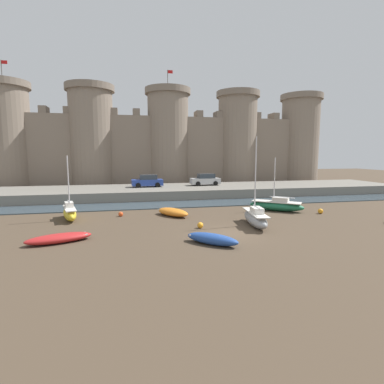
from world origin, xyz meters
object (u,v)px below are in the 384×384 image
at_px(mooring_buoy_near_channel, 200,225).
at_px(mooring_buoy_mid_mud, 121,214).
at_px(rowboat_foreground_left, 173,212).
at_px(car_quay_east, 148,181).
at_px(rowboat_midflat_left, 212,239).
at_px(sailboat_foreground_centre, 255,218).
at_px(rowboat_foreground_right, 59,238).
at_px(mooring_buoy_near_shore, 320,211).
at_px(sailboat_near_channel_right, 277,205).
at_px(car_quay_west, 205,180).
at_px(sailboat_midflat_right, 70,213).

bearing_deg(mooring_buoy_near_channel, mooring_buoy_mid_mud, 136.30).
relative_size(rowboat_foreground_left, car_quay_east, 0.91).
bearing_deg(rowboat_midflat_left, rowboat_foreground_left, 97.04).
bearing_deg(sailboat_foreground_centre, car_quay_east, 110.67).
xyz_separation_m(rowboat_foreground_right, rowboat_foreground_left, (8.32, 6.66, 0.07)).
relative_size(sailboat_foreground_centre, mooring_buoy_near_shore, 14.39).
height_order(sailboat_near_channel_right, mooring_buoy_near_channel, sailboat_near_channel_right).
xyz_separation_m(rowboat_midflat_left, car_quay_west, (5.67, 23.15, 1.64)).
relative_size(rowboat_foreground_left, mooring_buoy_near_channel, 8.25).
bearing_deg(sailboat_foreground_centre, rowboat_foreground_left, 138.43).
bearing_deg(sailboat_midflat_right, rowboat_midflat_left, -43.01).
bearing_deg(mooring_buoy_near_channel, sailboat_foreground_centre, -2.29).
distance_m(mooring_buoy_near_shore, car_quay_west, 17.60).
distance_m(sailboat_midflat_right, mooring_buoy_near_channel, 11.49).
distance_m(rowboat_foreground_right, sailboat_midflat_right, 6.95).
relative_size(car_quay_east, car_quay_west, 1.00).
height_order(sailboat_near_channel_right, mooring_buoy_near_shore, sailboat_near_channel_right).
xyz_separation_m(rowboat_foreground_left, sailboat_near_channel_right, (10.48, 0.32, 0.19)).
bearing_deg(sailboat_near_channel_right, sailboat_midflat_right, -179.83).
bearing_deg(car_quay_west, sailboat_midflat_right, -138.53).
height_order(rowboat_foreground_right, rowboat_foreground_left, rowboat_foreground_left).
relative_size(rowboat_midflat_left, car_quay_east, 0.79).
xyz_separation_m(rowboat_foreground_right, mooring_buoy_near_shore, (22.15, 4.73, -0.06)).
bearing_deg(rowboat_foreground_left, sailboat_foreground_centre, -41.57).
distance_m(rowboat_midflat_left, car_quay_west, 23.89).
bearing_deg(car_quay_west, mooring_buoy_near_shore, -66.27).
xyz_separation_m(rowboat_foreground_left, sailboat_foreground_centre, (5.77, -5.12, 0.28)).
height_order(sailboat_foreground_centre, car_quay_east, sailboat_foreground_centre).
height_order(sailboat_foreground_centre, mooring_buoy_mid_mud, sailboat_foreground_centre).
bearing_deg(mooring_buoy_mid_mud, rowboat_foreground_right, -116.34).
bearing_deg(rowboat_foreground_right, mooring_buoy_near_channel, 10.02).
distance_m(rowboat_foreground_right, car_quay_east, 21.59).
distance_m(mooring_buoy_near_channel, car_quay_west, 19.88).
bearing_deg(sailboat_midflat_right, sailboat_foreground_centre, -20.20).
bearing_deg(rowboat_foreground_right, car_quay_west, 53.96).
relative_size(sailboat_near_channel_right, mooring_buoy_near_shore, 10.89).
xyz_separation_m(mooring_buoy_near_shore, car_quay_west, (-7.05, 16.03, 1.76)).
bearing_deg(rowboat_midflat_left, sailboat_near_channel_right, 45.04).
bearing_deg(mooring_buoy_mid_mud, sailboat_midflat_right, -172.96).
xyz_separation_m(mooring_buoy_near_channel, mooring_buoy_near_shore, (12.47, 3.02, 0.01)).
relative_size(sailboat_foreground_centre, mooring_buoy_mid_mud, 16.38).
distance_m(sailboat_near_channel_right, car_quay_west, 14.34).
relative_size(mooring_buoy_mid_mud, mooring_buoy_near_channel, 0.92).
distance_m(sailboat_near_channel_right, car_quay_east, 17.90).
xyz_separation_m(sailboat_foreground_centre, mooring_buoy_near_channel, (-4.41, 0.18, -0.42)).
xyz_separation_m(rowboat_foreground_left, mooring_buoy_near_channel, (1.37, -4.94, -0.14)).
relative_size(sailboat_foreground_centre, car_quay_west, 1.67).
height_order(mooring_buoy_mid_mud, mooring_buoy_near_shore, mooring_buoy_near_shore).
bearing_deg(sailboat_foreground_centre, mooring_buoy_near_shore, 21.60).
bearing_deg(rowboat_midflat_left, mooring_buoy_near_shore, 29.27).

